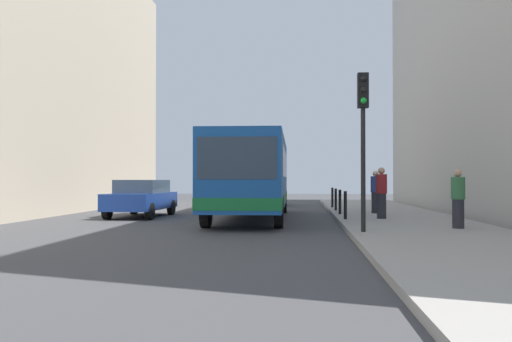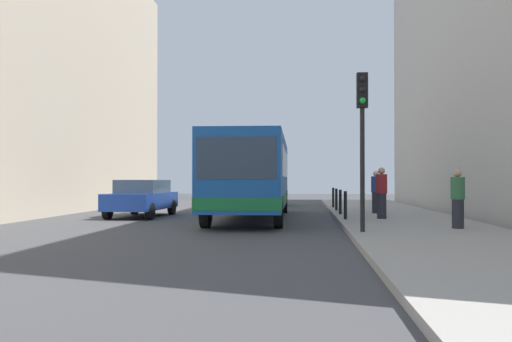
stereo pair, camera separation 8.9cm
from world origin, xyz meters
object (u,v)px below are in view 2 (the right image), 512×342
at_px(car_behind_bus, 270,192).
at_px(bollard_farthest, 333,197).
at_px(traffic_light, 362,121).
at_px(bus, 252,173).
at_px(pedestrian_near_signal, 458,199).
at_px(bollard_near, 345,205).
at_px(pedestrian_far_sidewalk, 376,192).
at_px(bollard_mid, 340,202).
at_px(car_beside_bus, 142,197).
at_px(pedestrian_mid_sidewalk, 382,193).
at_px(bollard_far, 336,199).

bearing_deg(car_behind_bus, bollard_farthest, 126.21).
bearing_deg(traffic_light, bus, 117.96).
bearing_deg(pedestrian_near_signal, traffic_light, -14.48).
xyz_separation_m(car_behind_bus, bollard_near, (3.36, -12.39, -0.16)).
bearing_deg(pedestrian_far_sidewalk, bollard_farthest, -139.30).
relative_size(bus, car_behind_bus, 2.51).
distance_m(car_behind_bus, bollard_mid, 10.33).
height_order(traffic_light, pedestrian_far_sidewalk, traffic_light).
relative_size(bus, bollard_mid, 11.64).
distance_m(car_behind_bus, traffic_light, 17.44).
relative_size(bollard_near, bollard_farthest, 1.00).
xyz_separation_m(bus, bollard_farthest, (3.37, 5.90, -1.10)).
height_order(car_beside_bus, traffic_light, traffic_light).
height_order(traffic_light, pedestrian_mid_sidewalk, traffic_light).
distance_m(car_beside_bus, car_behind_bus, 10.72).
bearing_deg(bus, traffic_light, 117.15).
bearing_deg(bollard_farthest, pedestrian_near_signal, -75.80).
relative_size(car_beside_bus, bollard_far, 4.69).
relative_size(bollard_mid, pedestrian_mid_sidewalk, 0.54).
xyz_separation_m(bollard_far, pedestrian_far_sidewalk, (1.46, -1.89, 0.37)).
xyz_separation_m(bollard_mid, pedestrian_far_sidewalk, (1.46, 0.73, 0.37)).
distance_m(car_beside_bus, bollard_near, 8.32).
height_order(bollard_mid, bollard_farthest, same).
xyz_separation_m(bus, bollard_near, (3.37, -1.97, -1.10)).
bearing_deg(car_beside_bus, bollard_farthest, -144.76).
bearing_deg(bollard_mid, bollard_far, 90.00).
xyz_separation_m(bollard_farthest, pedestrian_mid_sidewalk, (1.26, -7.54, 0.41)).
height_order(bus, bollard_mid, bus).
bearing_deg(bollard_farthest, car_behind_bus, 126.62).
bearing_deg(bus, car_beside_bus, -9.59).
bearing_deg(car_behind_bus, traffic_light, 101.11).
distance_m(bus, bollard_mid, 3.60).
bearing_deg(pedestrian_far_sidewalk, pedestrian_near_signal, 34.46).
distance_m(car_behind_bus, bollard_far, 7.89).
bearing_deg(bollard_farthest, bollard_mid, -90.00).
bearing_deg(traffic_light, pedestrian_far_sidewalk, 80.27).
xyz_separation_m(bollard_mid, bollard_far, (0.00, 2.63, 0.00)).
bearing_deg(pedestrian_mid_sidewalk, bollard_far, 26.95).
distance_m(car_beside_bus, pedestrian_near_signal, 12.26).
bearing_deg(pedestrian_far_sidewalk, car_behind_bus, -129.13).
distance_m(car_beside_bus, pedestrian_far_sidewalk, 9.36).
height_order(bollard_far, bollard_farthest, same).
distance_m(bollard_far, pedestrian_mid_sidewalk, 5.09).
bearing_deg(car_beside_bus, bollard_far, -160.08).
distance_m(bollard_farthest, pedestrian_far_sidewalk, 4.76).
height_order(car_beside_bus, pedestrian_near_signal, pedestrian_near_signal).
xyz_separation_m(bollard_near, pedestrian_near_signal, (2.83, -3.30, 0.34)).
bearing_deg(pedestrian_mid_sidewalk, traffic_light, 179.20).
distance_m(bus, traffic_light, 7.51).
height_order(car_behind_bus, bollard_near, car_behind_bus).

